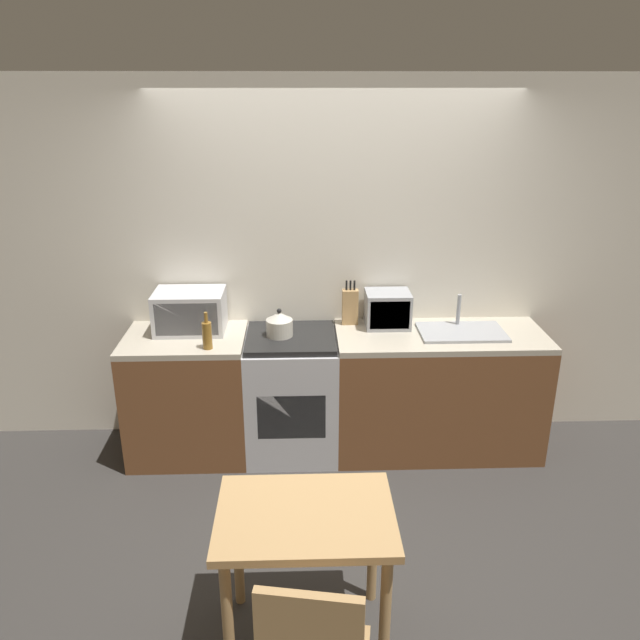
% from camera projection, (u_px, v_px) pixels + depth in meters
% --- Properties ---
extents(ground_plane, '(16.00, 16.00, 0.00)m').
position_uv_depth(ground_plane, '(341.00, 509.00, 3.96)').
color(ground_plane, '#33302D').
extents(wall_back, '(10.00, 0.06, 2.60)m').
position_uv_depth(wall_back, '(334.00, 266.00, 4.48)').
color(wall_back, silver).
rests_on(wall_back, ground_plane).
extents(counter_left_run, '(0.83, 0.62, 0.90)m').
position_uv_depth(counter_left_run, '(189.00, 395.00, 4.43)').
color(counter_left_run, brown).
rests_on(counter_left_run, ground_plane).
extents(counter_right_run, '(1.46, 0.62, 0.90)m').
position_uv_depth(counter_right_run, '(437.00, 391.00, 4.49)').
color(counter_right_run, brown).
rests_on(counter_right_run, ground_plane).
extents(stove_range, '(0.64, 0.62, 0.90)m').
position_uv_depth(stove_range, '(292.00, 394.00, 4.46)').
color(stove_range, silver).
rests_on(stove_range, ground_plane).
extents(kettle, '(0.18, 0.18, 0.20)m').
position_uv_depth(kettle, '(279.00, 324.00, 4.26)').
color(kettle, beige).
rests_on(kettle, stove_range).
extents(microwave, '(0.48, 0.34, 0.29)m').
position_uv_depth(microwave, '(190.00, 311.00, 4.33)').
color(microwave, silver).
rests_on(microwave, counter_left_run).
extents(bottle, '(0.06, 0.06, 0.25)m').
position_uv_depth(bottle, '(207.00, 335.00, 4.05)').
color(bottle, olive).
rests_on(bottle, counter_left_run).
extents(knife_block, '(0.11, 0.07, 0.33)m').
position_uv_depth(knife_block, '(350.00, 307.00, 4.46)').
color(knife_block, tan).
rests_on(knife_block, counter_right_run).
extents(toaster_oven, '(0.31, 0.26, 0.25)m').
position_uv_depth(toaster_oven, '(388.00, 309.00, 4.42)').
color(toaster_oven, '#999BA0').
rests_on(toaster_oven, counter_right_run).
extents(sink_basin, '(0.59, 0.37, 0.24)m').
position_uv_depth(sink_basin, '(462.00, 331.00, 4.33)').
color(sink_basin, '#999BA0').
rests_on(sink_basin, counter_right_run).
extents(dining_table, '(0.80, 0.59, 0.73)m').
position_uv_depth(dining_table, '(306.00, 534.00, 2.83)').
color(dining_table, tan).
rests_on(dining_table, ground_plane).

